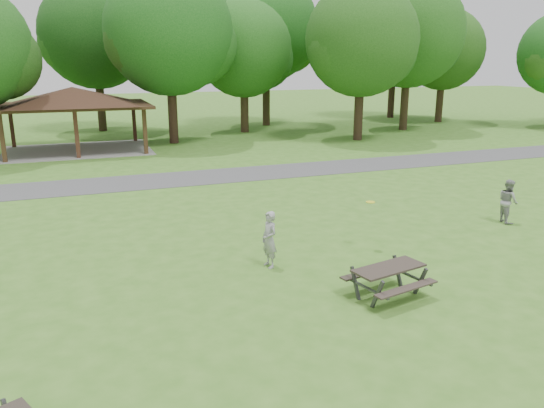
{
  "coord_description": "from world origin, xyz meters",
  "views": [
    {
      "loc": [
        -4.16,
        -9.74,
        5.32
      ],
      "look_at": [
        1.0,
        4.0,
        1.3
      ],
      "focal_mm": 35.0,
      "sensor_mm": 36.0,
      "label": 1
    }
  ],
  "objects": [
    {
      "name": "picnic_table_middle",
      "position": [
        2.31,
        -0.11,
        0.56
      ],
      "size": [
        1.99,
        1.72,
        0.76
      ],
      "color": "#2C2520",
      "rests_on": "ground"
    },
    {
      "name": "tree_row_i",
      "position": [
        26.08,
        29.03,
        5.91
      ],
      "size": [
        7.14,
        6.8,
        9.52
      ],
      "color": "#302015",
      "rests_on": "ground"
    },
    {
      "name": "frisbee_catcher",
      "position": [
        9.24,
        3.49,
        0.74
      ],
      "size": [
        0.7,
        0.82,
        1.48
      ],
      "primitive_type": "imported",
      "rotation": [
        0.0,
        0.0,
        1.35
      ],
      "color": "gray",
      "rests_on": "ground"
    },
    {
      "name": "tree_row_f",
      "position": [
        8.09,
        28.53,
        5.84
      ],
      "size": [
        7.35,
        7.0,
        9.55
      ],
      "color": "#332316",
      "rests_on": "ground"
    },
    {
      "name": "tree_deep_c",
      "position": [
        11.1,
        32.03,
        7.44
      ],
      "size": [
        8.82,
        8.4,
        11.9
      ],
      "color": "#302115",
      "rests_on": "ground"
    },
    {
      "name": "tree_row_e",
      "position": [
        2.1,
        25.03,
        6.78
      ],
      "size": [
        8.4,
        8.0,
        11.02
      ],
      "color": "black",
      "rests_on": "ground"
    },
    {
      "name": "tree_deep_b",
      "position": [
        -1.9,
        33.03,
        6.89
      ],
      "size": [
        8.4,
        8.0,
        11.13
      ],
      "color": "black",
      "rests_on": "ground"
    },
    {
      "name": "asphalt_path",
      "position": [
        0.0,
        14.0,
        0.01
      ],
      "size": [
        120.0,
        3.2,
        0.02
      ],
      "primitive_type": "cube",
      "color": "#474749",
      "rests_on": "ground"
    },
    {
      "name": "ground",
      "position": [
        0.0,
        0.0,
        0.0
      ],
      "size": [
        160.0,
        160.0,
        0.0
      ],
      "primitive_type": "plane",
      "color": "#3E7321",
      "rests_on": "ground"
    },
    {
      "name": "frisbee_thrower",
      "position": [
        0.39,
        2.57,
        0.76
      ],
      "size": [
        0.45,
        0.61,
        1.52
      ],
      "primitive_type": "imported",
      "rotation": [
        0.0,
        0.0,
        -1.4
      ],
      "color": "#98989A",
      "rests_on": "ground"
    },
    {
      "name": "frisbee_in_flight",
      "position": [
        3.59,
        2.9,
        1.39
      ],
      "size": [
        0.31,
        0.31,
        0.02
      ],
      "color": "yellow",
      "rests_on": "ground"
    },
    {
      "name": "pavilion",
      "position": [
        -4.0,
        24.0,
        3.06
      ],
      "size": [
        8.6,
        7.01,
        3.76
      ],
      "color": "#362413",
      "rests_on": "ground"
    },
    {
      "name": "tree_row_g",
      "position": [
        14.09,
        22.03,
        6.33
      ],
      "size": [
        7.77,
        7.4,
        10.25
      ],
      "color": "black",
      "rests_on": "ground"
    },
    {
      "name": "tree_deep_d",
      "position": [
        24.1,
        33.53,
        7.03
      ],
      "size": [
        8.4,
        8.0,
        11.27
      ],
      "color": "black",
      "rests_on": "ground"
    },
    {
      "name": "tree_row_h",
      "position": [
        20.1,
        25.53,
        7.03
      ],
      "size": [
        8.61,
        8.2,
        11.37
      ],
      "color": "#302115",
      "rests_on": "ground"
    }
  ]
}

